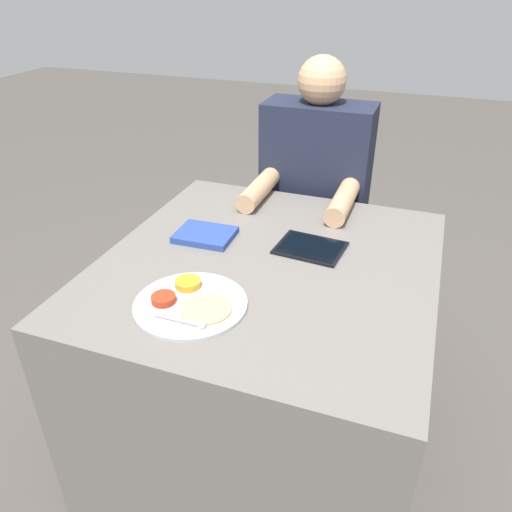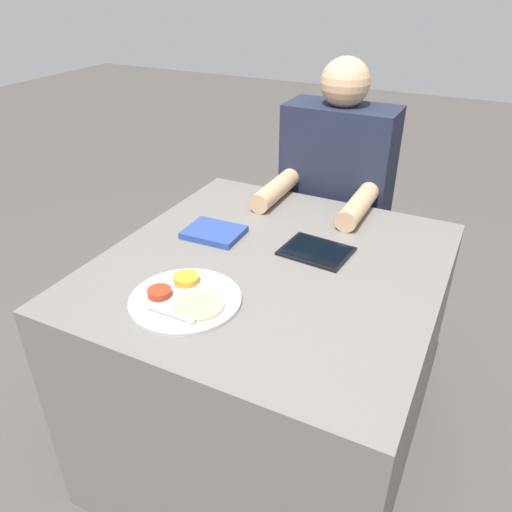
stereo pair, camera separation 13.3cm
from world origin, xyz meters
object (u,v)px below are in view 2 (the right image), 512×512
Objects in this scene: tablet_device at (316,251)px; thali_tray at (185,298)px; person_diner at (332,228)px; red_notebook at (214,233)px.

thali_tray is at bearing -118.89° from tablet_device.
thali_tray is 0.93m from person_diner.
thali_tray is 1.59× the size of red_notebook.
thali_tray is 0.43m from tablet_device.
red_notebook is at bearing 108.88° from thali_tray.
thali_tray is at bearing -71.12° from red_notebook.
red_notebook reaches higher than tablet_device.
thali_tray is 0.23× the size of person_diner.
thali_tray reaches higher than tablet_device.
red_notebook is at bearing -109.94° from person_diner.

